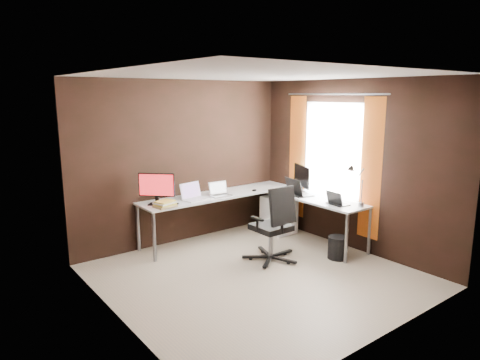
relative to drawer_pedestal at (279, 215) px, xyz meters
name	(u,v)px	position (x,y,z in m)	size (l,w,h in m)	color
room	(275,174)	(-1.09, -1.08, 0.98)	(3.60, 3.60, 2.50)	gray
desk	(256,199)	(-0.59, -0.11, 0.38)	(2.65, 2.25, 0.73)	white
drawer_pedestal	(279,215)	(0.00, 0.00, 0.00)	(0.42, 0.50, 0.60)	white
monitor_left	(157,187)	(-2.04, 0.35, 0.69)	(0.39, 0.38, 0.45)	black
monitor_right	(302,177)	(0.11, -0.40, 0.68)	(0.23, 0.51, 0.45)	black
laptop_white	(193,196)	(-1.47, 0.31, 0.48)	(0.40, 0.31, 0.24)	white
laptop_silver	(220,193)	(-1.02, 0.26, 0.48)	(0.34, 0.25, 0.21)	silver
laptop_black_big	(297,191)	(-0.04, -0.45, 0.49)	(0.36, 0.46, 0.27)	black
laptop_black_small	(337,202)	(-0.02, -1.22, 0.48)	(0.24, 0.32, 0.20)	black
book_stack	(165,204)	(-2.02, 0.15, 0.47)	(0.32, 0.28, 0.09)	#A28A57
mouse_left	(176,204)	(-1.84, 0.16, 0.45)	(0.09, 0.05, 0.03)	black
mouse_corner	(254,190)	(-0.41, 0.16, 0.45)	(0.09, 0.06, 0.03)	black
desk_lamp	(356,181)	(0.11, -1.44, 0.80)	(0.19, 0.22, 0.58)	slate
office_chair	(273,239)	(-0.92, -0.88, 0.01)	(0.60, 0.60, 1.07)	black
wastebasket	(338,248)	(-0.15, -1.39, -0.14)	(0.28, 0.28, 0.32)	black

